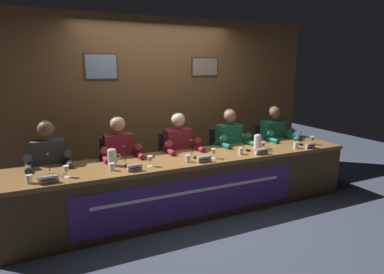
% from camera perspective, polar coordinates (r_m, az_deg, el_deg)
% --- Properties ---
extents(ground_plane, '(12.00, 12.00, 0.00)m').
position_cam_1_polar(ground_plane, '(4.34, 0.00, -12.69)').
color(ground_plane, '#383D4C').
extents(wall_back_panelled, '(5.65, 0.14, 2.60)m').
position_cam_1_polar(wall_back_panelled, '(5.25, -6.42, 6.37)').
color(wall_back_panelled, brown).
rests_on(wall_back_panelled, ground_plane).
extents(conference_table, '(4.45, 0.81, 0.72)m').
position_cam_1_polar(conference_table, '(4.04, 0.67, -6.78)').
color(conference_table, brown).
rests_on(conference_table, ground_plane).
extents(chair_far_left, '(0.44, 0.45, 0.91)m').
position_cam_1_polar(chair_far_left, '(4.38, -23.79, -7.29)').
color(chair_far_left, black).
rests_on(chair_far_left, ground_plane).
extents(panelist_far_left, '(0.51, 0.48, 1.23)m').
position_cam_1_polar(panelist_far_left, '(4.11, -24.04, -4.51)').
color(panelist_far_left, black).
rests_on(panelist_far_left, ground_plane).
extents(nameplate_far_left, '(0.19, 0.06, 0.08)m').
position_cam_1_polar(nameplate_far_left, '(3.43, -24.19, -6.87)').
color(nameplate_far_left, white).
rests_on(nameplate_far_left, conference_table).
extents(juice_glass_far_left, '(0.06, 0.06, 0.12)m').
position_cam_1_polar(juice_glass_far_left, '(3.53, -21.47, -5.36)').
color(juice_glass_far_left, white).
rests_on(juice_glass_far_left, conference_table).
extents(water_cup_far_left, '(0.06, 0.06, 0.08)m').
position_cam_1_polar(water_cup_far_left, '(3.51, -26.94, -6.77)').
color(water_cup_far_left, silver).
rests_on(water_cup_far_left, conference_table).
extents(microphone_far_left, '(0.06, 0.17, 0.22)m').
position_cam_1_polar(microphone_far_left, '(3.67, -24.03, -5.10)').
color(microphone_far_left, black).
rests_on(microphone_far_left, conference_table).
extents(chair_left, '(0.44, 0.45, 0.91)m').
position_cam_1_polar(chair_left, '(4.46, -13.05, -6.21)').
color(chair_left, black).
rests_on(chair_left, ground_plane).
extents(panelist_left, '(0.51, 0.48, 1.23)m').
position_cam_1_polar(panelist_left, '(4.19, -12.65, -3.42)').
color(panelist_left, black).
rests_on(panelist_left, ground_plane).
extents(nameplate_left, '(0.16, 0.06, 0.08)m').
position_cam_1_polar(nameplate_left, '(3.55, -10.17, -5.35)').
color(nameplate_left, white).
rests_on(nameplate_left, conference_table).
extents(juice_glass_left, '(0.06, 0.06, 0.12)m').
position_cam_1_polar(juice_glass_left, '(3.68, -7.50, -3.92)').
color(juice_glass_left, white).
rests_on(juice_glass_left, conference_table).
extents(water_cup_left, '(0.06, 0.06, 0.08)m').
position_cam_1_polar(water_cup_left, '(3.62, -14.02, -5.24)').
color(water_cup_left, silver).
rests_on(water_cup_left, conference_table).
extents(microphone_left, '(0.06, 0.17, 0.22)m').
position_cam_1_polar(microphone_left, '(3.76, -11.60, -3.87)').
color(microphone_left, black).
rests_on(microphone_left, conference_table).
extents(chair_center, '(0.44, 0.45, 0.91)m').
position_cam_1_polar(chair_center, '(4.69, -3.05, -5.01)').
color(chair_center, black).
rests_on(chair_center, ground_plane).
extents(panelist_center, '(0.51, 0.48, 1.23)m').
position_cam_1_polar(panelist_center, '(4.43, -2.13, -2.29)').
color(panelist_center, black).
rests_on(panelist_center, ground_plane).
extents(nameplate_center, '(0.18, 0.06, 0.08)m').
position_cam_1_polar(nameplate_center, '(3.83, 2.18, -3.89)').
color(nameplate_center, white).
rests_on(nameplate_center, conference_table).
extents(juice_glass_center, '(0.06, 0.06, 0.12)m').
position_cam_1_polar(juice_glass_center, '(3.97, 3.82, -2.62)').
color(juice_glass_center, white).
rests_on(juice_glass_center, conference_table).
extents(water_cup_center, '(0.06, 0.06, 0.08)m').
position_cam_1_polar(water_cup_center, '(3.83, -0.76, -3.90)').
color(water_cup_center, silver).
rests_on(water_cup_center, conference_table).
extents(microphone_center, '(0.06, 0.17, 0.22)m').
position_cam_1_polar(microphone_center, '(4.01, 0.40, -2.64)').
color(microphone_center, black).
rests_on(microphone_center, conference_table).
extents(chair_right, '(0.44, 0.45, 0.91)m').
position_cam_1_polar(chair_right, '(5.04, 5.75, -3.82)').
color(chair_right, black).
rests_on(chair_right, ground_plane).
extents(panelist_right, '(0.51, 0.48, 1.23)m').
position_cam_1_polar(panelist_right, '(4.81, 7.03, -1.24)').
color(panelist_right, black).
rests_on(panelist_right, ground_plane).
extents(nameplate_right, '(0.19, 0.06, 0.08)m').
position_cam_1_polar(nameplate_right, '(4.26, 12.30, -2.51)').
color(nameplate_right, white).
rests_on(nameplate_right, conference_table).
extents(juice_glass_right, '(0.06, 0.06, 0.12)m').
position_cam_1_polar(juice_glass_right, '(4.44, 12.54, -1.34)').
color(juice_glass_right, white).
rests_on(juice_glass_right, conference_table).
extents(water_cup_right, '(0.06, 0.06, 0.08)m').
position_cam_1_polar(water_cup_right, '(4.22, 8.67, -2.55)').
color(water_cup_right, silver).
rests_on(water_cup_right, conference_table).
extents(microphone_right, '(0.06, 0.17, 0.22)m').
position_cam_1_polar(microphone_right, '(4.42, 9.65, -1.43)').
color(microphone_right, black).
rests_on(microphone_right, conference_table).
extents(chair_far_right, '(0.44, 0.45, 0.91)m').
position_cam_1_polar(chair_far_right, '(5.50, 13.22, -2.74)').
color(chair_far_right, black).
rests_on(chair_far_right, ground_plane).
extents(panelist_far_right, '(0.51, 0.48, 1.23)m').
position_cam_1_polar(panelist_far_right, '(5.28, 14.69, -0.33)').
color(panelist_far_right, black).
rests_on(panelist_far_right, ground_plane).
extents(nameplate_far_right, '(0.15, 0.06, 0.08)m').
position_cam_1_polar(nameplate_far_right, '(4.78, 20.33, -1.41)').
color(nameplate_far_right, white).
rests_on(nameplate_far_right, conference_table).
extents(juice_glass_far_right, '(0.06, 0.06, 0.12)m').
position_cam_1_polar(juice_glass_far_right, '(5.01, 20.61, -0.30)').
color(juice_glass_far_right, white).
rests_on(juice_glass_far_right, conference_table).
extents(water_cup_far_right, '(0.06, 0.06, 0.08)m').
position_cam_1_polar(water_cup_far_right, '(4.70, 17.96, -1.48)').
color(water_cup_far_right, silver).
rests_on(water_cup_far_right, conference_table).
extents(microphone_far_right, '(0.06, 0.17, 0.22)m').
position_cam_1_polar(microphone_far_right, '(4.95, 18.50, -0.43)').
color(microphone_far_right, black).
rests_on(microphone_far_right, conference_table).
extents(water_pitcher_left_side, '(0.15, 0.10, 0.21)m').
position_cam_1_polar(water_pitcher_left_side, '(3.79, -14.01, -3.57)').
color(water_pitcher_left_side, silver).
rests_on(water_pitcher_left_side, conference_table).
extents(water_pitcher_right_side, '(0.15, 0.10, 0.21)m').
position_cam_1_polar(water_pitcher_right_side, '(4.55, 11.59, -0.83)').
color(water_pitcher_right_side, silver).
rests_on(water_pitcher_right_side, conference_table).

